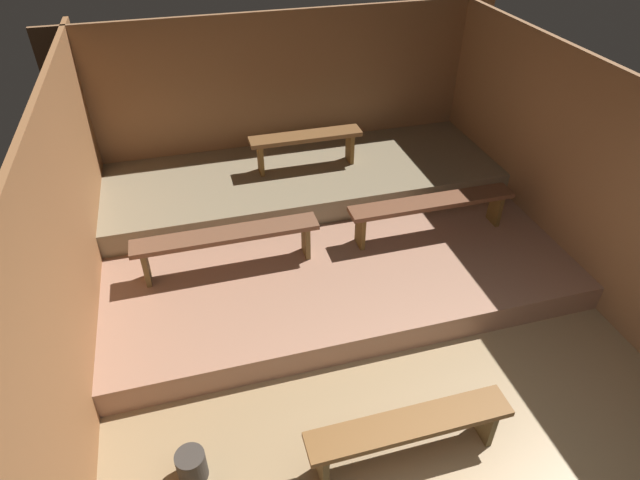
{
  "coord_description": "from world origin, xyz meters",
  "views": [
    {
      "loc": [
        -1.41,
        -1.57,
        3.94
      ],
      "look_at": [
        -0.17,
        2.88,
        0.48
      ],
      "focal_mm": 29.99,
      "sensor_mm": 36.0,
      "label": 1
    }
  ],
  "objects": [
    {
      "name": "bench_middle_center",
      "position": [
        0.06,
        4.35,
        0.93
      ],
      "size": [
        1.41,
        0.27,
        0.45
      ],
      "color": "brown",
      "rests_on": "platform_middle"
    },
    {
      "name": "platform_middle",
      "position": [
        0.0,
        4.28,
        0.43
      ],
      "size": [
        4.96,
        1.67,
        0.28
      ],
      "primitive_type": "cube",
      "color": "#827459",
      "rests_on": "platform_lower"
    },
    {
      "name": "ground",
      "position": [
        0.0,
        2.56,
        -0.04
      ],
      "size": [
        5.76,
        5.92,
        0.08
      ],
      "primitive_type": "cube",
      "color": "#8F7551"
    },
    {
      "name": "bench_lower_left",
      "position": [
        -1.15,
        2.94,
        0.66
      ],
      "size": [
        1.92,
        0.27,
        0.45
      ],
      "color": "brown",
      "rests_on": "platform_lower"
    },
    {
      "name": "bench_floor_center",
      "position": [
        -0.11,
        0.55,
        0.36
      ],
      "size": [
        1.61,
        0.27,
        0.45
      ],
      "color": "brown",
      "rests_on": "ground"
    },
    {
      "name": "bench_lower_right",
      "position": [
        1.15,
        2.94,
        0.66
      ],
      "size": [
        1.92,
        0.27,
        0.45
      ],
      "color": "brown",
      "rests_on": "platform_lower"
    },
    {
      "name": "wall_back",
      "position": [
        0.0,
        5.15,
        1.15
      ],
      "size": [
        5.76,
        0.06,
        2.31
      ],
      "primitive_type": "cube",
      "color": "#8D613E",
      "rests_on": "ground"
    },
    {
      "name": "wall_left",
      "position": [
        -2.51,
        2.56,
        1.15
      ],
      "size": [
        0.06,
        5.92,
        2.31
      ],
      "primitive_type": "cube",
      "color": "#925E37",
      "rests_on": "ground"
    },
    {
      "name": "platform_lower",
      "position": [
        0.0,
        3.34,
        0.14
      ],
      "size": [
        4.96,
        3.55,
        0.28
      ],
      "primitive_type": "cube",
      "color": "#996D56",
      "rests_on": "ground"
    },
    {
      "name": "pail_floor",
      "position": [
        -1.75,
        0.83,
        0.13
      ],
      "size": [
        0.23,
        0.23,
        0.26
      ],
      "primitive_type": "cylinder",
      "color": "#332D28",
      "rests_on": "ground"
    },
    {
      "name": "wall_right",
      "position": [
        2.51,
        2.56,
        1.15
      ],
      "size": [
        0.06,
        5.92,
        2.31
      ],
      "primitive_type": "cube",
      "color": "#906340",
      "rests_on": "ground"
    }
  ]
}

